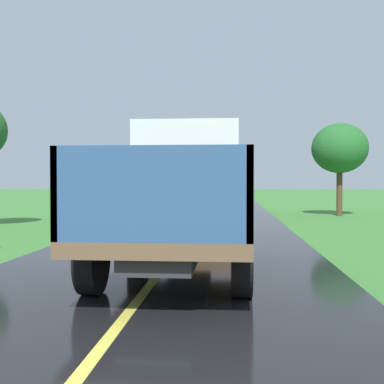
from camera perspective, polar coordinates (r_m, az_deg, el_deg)
banana_truck_near at (r=9.05m, az=-1.19°, el=-0.04°), size 2.38×5.82×2.80m
banana_truck_far at (r=23.14m, az=2.97°, el=0.78°), size 2.38×5.81×2.80m
roadside_tree_near_left at (r=24.29m, az=17.09°, el=4.94°), size 2.67×2.67×4.46m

